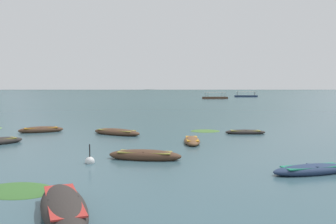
% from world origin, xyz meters
% --- Properties ---
extents(ground_plane, '(6000.00, 6000.00, 0.00)m').
position_xyz_m(ground_plane, '(0.00, 1500.00, 0.00)').
color(ground_plane, '#385660').
extents(mountain_1, '(1187.80, 1187.80, 325.07)m').
position_xyz_m(mountain_1, '(-629.98, 1786.84, 162.53)').
color(mountain_1, slate).
rests_on(mountain_1, ground).
extents(mountain_2, '(1925.16, 1925.16, 493.21)m').
position_xyz_m(mountain_2, '(-102.35, 1955.07, 246.60)').
color(mountain_2, '#4C5B56').
rests_on(mountain_2, ground).
extents(rowboat_0, '(4.54, 3.25, 0.60)m').
position_xyz_m(rowboat_0, '(-5.85, 23.69, 0.19)').
color(rowboat_0, '#4C3323').
rests_on(rowboat_0, ground).
extents(rowboat_2, '(1.15, 3.40, 0.51)m').
position_xyz_m(rowboat_2, '(0.07, 19.49, 0.16)').
color(rowboat_2, brown).
rests_on(rowboat_2, ground).
extents(rowboat_7, '(3.96, 1.58, 0.64)m').
position_xyz_m(rowboat_7, '(-2.52, 13.96, 0.20)').
color(rowboat_7, '#4C3323').
rests_on(rowboat_7, ground).
extents(rowboat_8, '(3.96, 2.21, 0.50)m').
position_xyz_m(rowboat_8, '(5.08, 11.25, 0.16)').
color(rowboat_8, navy).
rests_on(rowboat_8, ground).
extents(rowboat_9, '(3.02, 4.64, 0.75)m').
position_xyz_m(rowboat_9, '(-4.03, 5.81, 0.23)').
color(rowboat_9, '#2D2826').
rests_on(rowboat_9, ground).
extents(rowboat_10, '(3.28, 1.02, 0.44)m').
position_xyz_m(rowboat_10, '(4.53, 24.60, 0.14)').
color(rowboat_10, '#2D2826').
rests_on(rowboat_10, ground).
extents(rowboat_11, '(3.78, 2.64, 0.61)m').
position_xyz_m(rowboat_11, '(-12.52, 24.98, 0.19)').
color(rowboat_11, '#4C3323').
rests_on(rowboat_11, ground).
extents(ferry_0, '(9.90, 4.34, 2.54)m').
position_xyz_m(ferry_0, '(26.32, 147.28, 0.45)').
color(ferry_0, navy).
rests_on(ferry_0, ground).
extents(ferry_1, '(9.06, 5.77, 2.54)m').
position_xyz_m(ferry_1, '(10.79, 120.74, 0.45)').
color(ferry_1, '#4C3323').
rests_on(ferry_1, ground).
extents(mooring_buoy, '(0.47, 0.47, 1.09)m').
position_xyz_m(mooring_buoy, '(-5.13, 12.87, 0.11)').
color(mooring_buoy, silver).
rests_on(mooring_buoy, ground).
extents(weed_patch_0, '(3.35, 2.91, 0.14)m').
position_xyz_m(weed_patch_0, '(-6.52, 8.17, 0.00)').
color(weed_patch_0, '#38662D').
rests_on(weed_patch_0, ground).
extents(weed_patch_1, '(3.02, 2.79, 0.14)m').
position_xyz_m(weed_patch_1, '(1.39, 26.27, 0.00)').
color(weed_patch_1, '#477033').
rests_on(weed_patch_1, ground).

